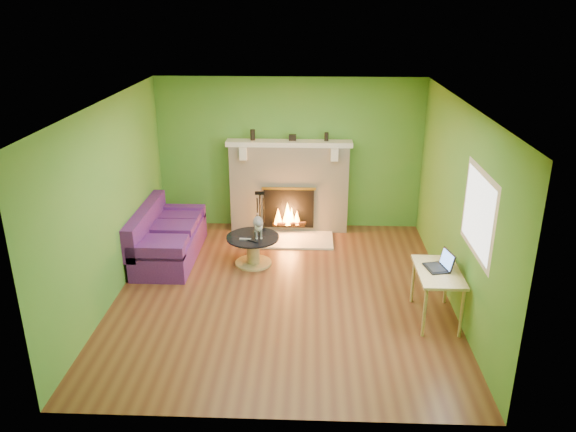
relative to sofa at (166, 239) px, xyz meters
name	(u,v)px	position (x,y,z in m)	size (l,w,h in m)	color
floor	(283,292)	(1.86, -1.07, -0.31)	(5.00, 5.00, 0.00)	brown
ceiling	(282,103)	(1.86, -1.07, 2.29)	(5.00, 5.00, 0.00)	white
wall_back	(290,154)	(1.86, 1.43, 0.99)	(5.00, 5.00, 0.00)	#48902F
wall_front	(268,301)	(1.86, -3.57, 0.99)	(5.00, 5.00, 0.00)	#48902F
wall_left	(111,202)	(-0.39, -1.07, 0.99)	(5.00, 5.00, 0.00)	#48902F
wall_right	(458,206)	(4.11, -1.07, 0.99)	(5.00, 5.00, 0.00)	#48902F
window_frame	(479,213)	(4.10, -1.97, 1.24)	(1.20, 1.20, 0.00)	silver
window_pane	(478,213)	(4.09, -1.97, 1.24)	(1.06, 1.06, 0.00)	white
fireplace	(289,187)	(1.86, 1.25, 0.46)	(2.10, 0.46, 1.58)	beige
hearth	(288,239)	(1.86, 0.73, -0.30)	(1.50, 0.75, 0.03)	beige
mantel	(289,143)	(1.86, 1.22, 1.23)	(2.10, 0.28, 0.08)	silver
sofa	(166,239)	(0.00, 0.00, 0.00)	(0.86, 1.80, 0.81)	#47185D
coffee_table	(253,248)	(1.37, -0.19, -0.05)	(0.80, 0.80, 0.45)	#D7BA74
desk	(438,277)	(3.81, -1.65, 0.28)	(0.53, 0.91, 0.67)	#D7BA74
cat	(258,225)	(1.45, -0.14, 0.31)	(0.20, 0.54, 0.34)	slate
remote_silver	(245,239)	(1.27, -0.31, 0.15)	(0.17, 0.04, 0.02)	gray
remote_black	(253,241)	(1.39, -0.37, 0.15)	(0.16, 0.04, 0.02)	black
laptop	(437,260)	(3.79, -1.60, 0.48)	(0.28, 0.32, 0.24)	black
fire_tools	(260,213)	(1.39, 0.88, 0.11)	(0.21, 0.21, 0.78)	black
mantel_vase_left	(253,135)	(1.25, 1.25, 1.36)	(0.08, 0.08, 0.18)	black
mantel_vase_right	(326,137)	(2.48, 1.25, 1.34)	(0.07, 0.07, 0.14)	black
mantel_box	(293,138)	(1.91, 1.25, 1.32)	(0.12, 0.08, 0.10)	black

